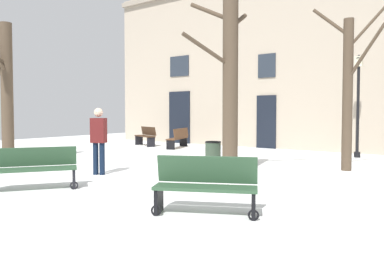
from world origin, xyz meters
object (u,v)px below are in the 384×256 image
bench_far_corner (179,138)px  person_crossing_plaza (99,138)px  litter_bin (213,155)px  bench_near_lamp (31,168)px  tree_center (231,71)px  tree_left_of_center (4,86)px  bench_facing_shops (206,185)px  bench_by_litter_bin (146,136)px  streetlamp (358,95)px  tree_right_of_center (349,88)px

bench_far_corner → person_crossing_plaza: size_ratio=1.11×
litter_bin → bench_near_lamp: size_ratio=0.45×
tree_center → tree_left_of_center: size_ratio=1.04×
bench_facing_shops → bench_by_litter_bin: bearing=111.5°
streetlamp → person_crossing_plaza: bearing=-121.2°
tree_left_of_center → bench_by_litter_bin: size_ratio=3.20×
bench_far_corner → person_crossing_plaza: person_crossing_plaza is taller
bench_by_litter_bin → bench_near_lamp: size_ratio=0.90×
litter_bin → bench_facing_shops: 4.62m
litter_bin → bench_by_litter_bin: (-6.56, 4.38, 0.07)m
tree_right_of_center → tree_left_of_center: size_ratio=0.90×
person_crossing_plaza → bench_far_corner: bearing=88.4°
bench_by_litter_bin → litter_bin: bearing=-10.8°
tree_right_of_center → person_crossing_plaza: tree_right_of_center is taller
tree_left_of_center → bench_far_corner: (1.58, 7.15, -1.99)m
tree_left_of_center → litter_bin: bearing=23.5°
tree_center → bench_near_lamp: (-2.74, -3.62, -2.17)m
tree_left_of_center → streetlamp: tree_left_of_center is taller
tree_right_of_center → bench_by_litter_bin: tree_right_of_center is taller
bench_facing_shops → person_crossing_plaza: bearing=135.4°
tree_center → streetlamp: tree_center is taller
tree_right_of_center → person_crossing_plaza: size_ratio=2.63×
bench_far_corner → bench_near_lamp: bearing=0.7°
bench_far_corner → bench_by_litter_bin: bearing=-105.3°
tree_left_of_center → bench_near_lamp: (4.55, -1.86, -2.01)m
tree_center → bench_facing_shops: tree_center is taller
bench_facing_shops → bench_far_corner: bearing=104.2°
streetlamp → bench_near_lamp: streetlamp is taller
bench_near_lamp → tree_left_of_center: bearing=104.2°
tree_right_of_center → tree_left_of_center: tree_left_of_center is taller
tree_center → bench_far_corner: bearing=136.7°
tree_left_of_center → bench_near_lamp: size_ratio=2.88×
tree_center → bench_far_corner: 8.14m
streetlamp → person_crossing_plaza: (-4.74, -7.82, -1.30)m
tree_center → tree_left_of_center: (-7.29, -1.76, -0.16)m
tree_left_of_center → tree_center: bearing=13.6°
bench_by_litter_bin → tree_left_of_center: bearing=-64.1°
bench_near_lamp → bench_far_corner: size_ratio=0.92×
streetlamp → tree_right_of_center: bearing=-83.4°
tree_left_of_center → bench_facing_shops: tree_left_of_center is taller
tree_left_of_center → person_crossing_plaza: (4.26, 0.21, -1.50)m
tree_right_of_center → bench_near_lamp: size_ratio=2.58×
litter_bin → tree_right_of_center: bearing=31.5°
tree_right_of_center → tree_center: bearing=-126.0°
tree_center → tree_left_of_center: bearing=-166.4°
litter_bin → bench_facing_shops: size_ratio=0.48×
litter_bin → bench_by_litter_bin: bench_by_litter_bin is taller
bench_near_lamp → bench_far_corner: bearing=54.7°
tree_center → litter_bin: bearing=139.4°
streetlamp → bench_facing_shops: size_ratio=2.20×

